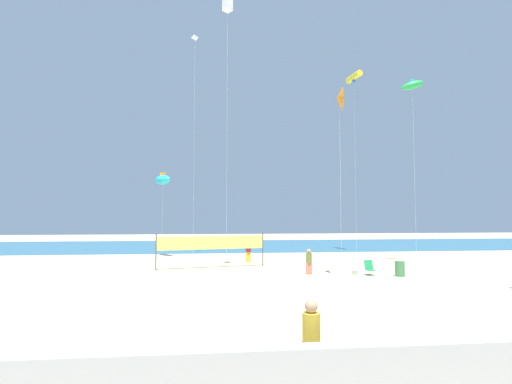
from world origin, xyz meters
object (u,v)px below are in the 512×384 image
Objects in this scene: mother_figure at (311,336)px; kite_green_inflatable at (412,85)px; kite_cyan_inflatable at (163,180)px; kite_orange_delta at (339,99)px; volleyball_net at (212,244)px; beach_handbag at (355,273)px; kite_white_diamond at (195,46)px; folding_beach_chair at (370,267)px; beachgoer_maroon_shirt at (248,250)px; kite_yellow_tube at (354,77)px; kite_white_box at (228,6)px; trash_barrel at (400,269)px; toddler_figure at (340,358)px; beachgoer_olive_shirt at (309,261)px.

kite_green_inflatable is (12.38, 18.58, 12.24)m from mother_figure.
kite_orange_delta is at bearing -49.03° from kite_cyan_inflatable.
volleyball_net is 9.68m from beach_handbag.
kite_orange_delta is at bearing -56.61° from kite_white_diamond.
beachgoer_maroon_shirt is at bearing 115.53° from folding_beach_chair.
volleyball_net is 22.53m from kite_yellow_tube.
volleyball_net is (-9.51, 4.25, 1.16)m from folding_beach_chair.
beachgoer_maroon_shirt is 17.29m from kite_white_box.
folding_beach_chair is at bearing -46.47° from kite_white_diamond.
kite_white_diamond reaches higher than kite_green_inflatable.
kite_yellow_tube is 15.46m from kite_white_diamond.
beach_handbag is (6.43, 14.81, -0.80)m from mother_figure.
beach_handbag is (8.67, -4.03, -1.51)m from volleyball_net.
folding_beach_chair is 10.48m from volleyball_net.
kite_yellow_tube is 17.74m from kite_orange_delta.
kite_white_diamond is at bearing 116.82° from folding_beach_chair.
trash_barrel is (1.59, -0.66, -0.02)m from folding_beach_chair.
kite_white_diamond reaches higher than folding_beach_chair.
kite_orange_delta is 18.15m from kite_white_diamond.
volleyball_net is 23.87× the size of beach_handbag.
kite_orange_delta is at bearing -113.19° from kite_yellow_tube.
toddler_figure is 15.63m from beachgoer_olive_shirt.
kite_orange_delta is (6.28, -3.42, -6.92)m from kite_white_box.
volleyball_net is at bearing 75.85° from beachgoer_olive_shirt.
kite_white_diamond is at bearing 84.52° from mother_figure.
kite_orange_delta is at bearing -119.57° from beachgoer_maroon_shirt.
mother_figure is at bearing -111.03° from kite_orange_delta.
beachgoer_olive_shirt is 15.44m from kite_green_inflatable.
kite_orange_delta is (-2.30, -1.68, 9.78)m from folding_beach_chair.
folding_beach_chair is at bearing -14.73° from beach_handbag.
volleyball_net reaches higher than beach_handbag.
kite_white_box is (5.19, -9.79, 10.49)m from kite_cyan_inflatable.
kite_yellow_tube reaches higher than kite_cyan_inflatable.
toddler_figure is 32.39m from kite_white_diamond.
kite_green_inflatable reaches higher than beachgoer_maroon_shirt.
kite_white_box reaches higher than trash_barrel.
trash_barrel is 13.99m from kite_green_inflatable.
beachgoer_maroon_shirt is 13.71m from kite_orange_delta.
beach_handbag is at bearing 52.72° from mother_figure.
trash_barrel is (5.16, -1.35, -0.38)m from beachgoer_olive_shirt.
beach_handbag is at bearing -11.10° from kite_white_box.
beachgoer_olive_shirt is at bearing -46.76° from kite_cyan_inflatable.
kite_white_diamond is (-15.27, -1.69, 1.73)m from kite_yellow_tube.
kite_white_box is at bearing 94.54° from toddler_figure.
kite_cyan_inflatable is 21.35m from kite_green_inflatable.
trash_barrel is 20.58m from kite_cyan_inflatable.
beachgoer_maroon_shirt is 1.12× the size of beachgoer_olive_shirt.
kite_white_diamond is (-8.82, 13.38, 8.51)m from kite_orange_delta.
kite_white_box is at bearing 151.46° from kite_orange_delta.
kite_white_box is at bearing -163.96° from beachgoer_maroon_shirt.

